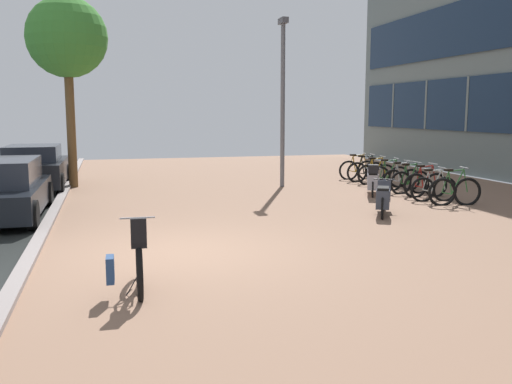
{
  "coord_description": "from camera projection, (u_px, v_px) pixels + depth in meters",
  "views": [
    {
      "loc": [
        -1.09,
        -9.39,
        2.41
      ],
      "look_at": [
        1.53,
        0.43,
        0.94
      ],
      "focal_mm": 39.04,
      "sensor_mm": 36.0,
      "label": 1
    }
  ],
  "objects": [
    {
      "name": "bicycle_rack_06",
      "position": [
        376.0,
        174.0,
        18.6
      ],
      "size": [
        1.35,
        0.48,
        0.99
      ],
      "color": "black",
      "rests_on": "ground"
    },
    {
      "name": "parked_car_near",
      "position": [
        2.0,
        190.0,
        12.67
      ],
      "size": [
        1.85,
        4.14,
        1.34
      ],
      "color": "black",
      "rests_on": "ground"
    },
    {
      "name": "bicycle_rack_05",
      "position": [
        389.0,
        176.0,
        17.93
      ],
      "size": [
        1.34,
        0.48,
        0.98
      ],
      "color": "black",
      "rests_on": "ground"
    },
    {
      "name": "bicycle_foreground",
      "position": [
        137.0,
        263.0,
        7.47
      ],
      "size": [
        0.68,
        1.43,
        1.11
      ],
      "color": "black",
      "rests_on": "ground"
    },
    {
      "name": "bicycle_rack_01",
      "position": [
        434.0,
        189.0,
        15.11
      ],
      "size": [
        1.33,
        0.48,
        0.96
      ],
      "color": "black",
      "rests_on": "ground"
    },
    {
      "name": "street_tree",
      "position": [
        67.0,
        39.0,
        17.31
      ],
      "size": [
        2.5,
        2.5,
        5.96
      ],
      "color": "brown",
      "rests_on": "ground"
    },
    {
      "name": "bicycle_rack_00",
      "position": [
        455.0,
        191.0,
        14.45
      ],
      "size": [
        1.43,
        0.48,
        1.03
      ],
      "color": "black",
      "rests_on": "ground"
    },
    {
      "name": "bicycle_rack_02",
      "position": [
        425.0,
        185.0,
        15.84
      ],
      "size": [
        1.37,
        0.48,
        1.0
      ],
      "color": "black",
      "rests_on": "ground"
    },
    {
      "name": "bicycle_rack_07",
      "position": [
        366.0,
        172.0,
        19.28
      ],
      "size": [
        1.4,
        0.48,
        1.01
      ],
      "color": "black",
      "rests_on": "ground"
    },
    {
      "name": "scooter_near",
      "position": [
        383.0,
        199.0,
        13.03
      ],
      "size": [
        0.97,
        1.58,
        0.81
      ],
      "color": "black",
      "rests_on": "ground"
    },
    {
      "name": "bicycle_rack_03",
      "position": [
        410.0,
        182.0,
        16.52
      ],
      "size": [
        1.35,
        0.48,
        0.98
      ],
      "color": "black",
      "rests_on": "ground"
    },
    {
      "name": "bicycle_rack_04",
      "position": [
        402.0,
        179.0,
        17.25
      ],
      "size": [
        1.31,
        0.48,
        0.96
      ],
      "color": "black",
      "rests_on": "ground"
    },
    {
      "name": "parked_car_far",
      "position": [
        34.0,
        168.0,
        17.54
      ],
      "size": [
        1.94,
        3.91,
        1.38
      ],
      "color": "black",
      "rests_on": "ground"
    },
    {
      "name": "ground",
      "position": [
        257.0,
        249.0,
        9.97
      ],
      "size": [
        21.0,
        40.0,
        0.13
      ],
      "color": "#262928"
    },
    {
      "name": "bicycle_rack_08",
      "position": [
        358.0,
        170.0,
        19.98
      ],
      "size": [
        1.39,
        0.48,
        0.99
      ],
      "color": "black",
      "rests_on": "ground"
    },
    {
      "name": "lamp_post",
      "position": [
        283.0,
        94.0,
        17.68
      ],
      "size": [
        0.2,
        0.52,
        5.32
      ],
      "color": "slate",
      "rests_on": "ground"
    },
    {
      "name": "scooter_mid",
      "position": [
        373.0,
        181.0,
        16.19
      ],
      "size": [
        1.01,
        1.66,
        0.96
      ],
      "color": "black",
      "rests_on": "ground"
    }
  ]
}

